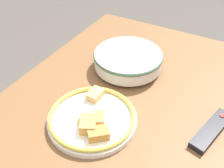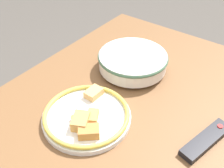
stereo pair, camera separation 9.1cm
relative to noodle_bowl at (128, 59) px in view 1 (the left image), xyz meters
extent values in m
cube|color=brown|center=(0.22, 0.13, -0.06)|extent=(1.24, 0.91, 0.04)
cylinder|color=brown|center=(-0.33, -0.26, -0.41)|extent=(0.06, 0.06, 0.66)
cylinder|color=silver|center=(0.00, 0.00, -0.04)|extent=(0.12, 0.12, 0.01)
cylinder|color=silver|center=(0.00, 0.00, 0.00)|extent=(0.26, 0.26, 0.06)
cylinder|color=#9E4C1E|center=(0.00, 0.00, 0.00)|extent=(0.24, 0.24, 0.05)
torus|color=#42664C|center=(0.00, 0.00, 0.02)|extent=(0.27, 0.27, 0.01)
cylinder|color=white|center=(0.31, 0.03, -0.03)|extent=(0.28, 0.28, 0.02)
torus|color=gold|center=(0.31, 0.03, -0.02)|extent=(0.27, 0.27, 0.01)
cube|color=#B2753D|center=(0.36, 0.09, -0.01)|extent=(0.07, 0.07, 0.03)
cube|color=tan|center=(0.22, -0.01, -0.01)|extent=(0.06, 0.04, 0.02)
cube|color=tan|center=(0.31, 0.06, -0.01)|extent=(0.06, 0.06, 0.02)
cube|color=tan|center=(0.35, 0.04, -0.01)|extent=(0.08, 0.07, 0.03)
cube|color=tan|center=(0.34, 0.02, -0.02)|extent=(0.05, 0.04, 0.02)
cube|color=black|center=(0.17, 0.37, -0.03)|extent=(0.20, 0.09, 0.02)
cylinder|color=red|center=(0.11, 0.38, -0.02)|extent=(0.02, 0.02, 0.00)
camera|label=1|loc=(0.77, 0.36, 0.58)|focal=42.00mm
camera|label=2|loc=(0.72, 0.44, 0.58)|focal=42.00mm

